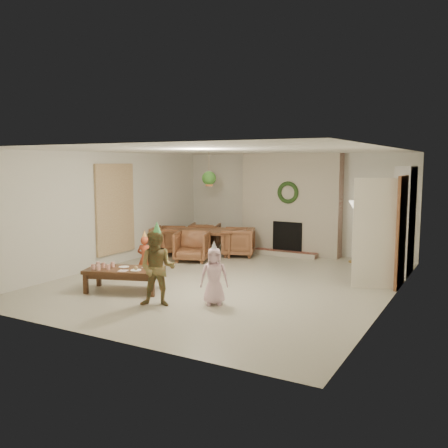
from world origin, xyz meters
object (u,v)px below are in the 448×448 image
Objects in this scene: dining_chair_far at (205,236)px; child_pink at (214,276)px; dining_chair_near at (192,246)px; dining_chair_left at (168,240)px; dining_chair_right at (238,242)px; coffee_table_top at (124,270)px; child_plaid at (158,268)px; dining_table at (199,242)px; child_red at (145,258)px.

child_pink is (2.75, -4.25, 0.11)m from dining_chair_far.
dining_chair_left is at bearing 135.00° from dining_chair_near.
dining_chair_near and dining_chair_right have the same top height.
coffee_table_top is at bearing -177.07° from dining_chair_left.
child_plaid reaches higher than dining_chair_far.
dining_chair_left is (-0.47, -1.01, 0.00)m from dining_chair_far.
dining_chair_near is (0.27, -0.74, 0.03)m from dining_table.
dining_chair_near is at bearing 78.77° from coffee_table_top.
dining_chair_right is 0.88× the size of child_red.
dining_chair_left is (-0.74, -0.27, 0.03)m from dining_table.
dining_chair_far is 0.58× the size of coffee_table_top.
child_plaid is at bearing -175.98° from child_pink.
dining_chair_near and dining_chair_far have the same top height.
dining_table is 1.35× the size of coffee_table_top.
child_pink is (1.97, -0.74, 0.03)m from child_red.
dining_chair_far is 3.60m from child_red.
child_red is at bearing 82.29° from dining_chair_far.
dining_chair_left is at bearing 100.12° from child_plaid.
dining_table reaches higher than coffee_table_top.
child_red is (0.23, -2.03, 0.09)m from dining_chair_near.
dining_chair_far is 0.88× the size of child_red.
child_plaid is 1.32× the size of child_pink.
dining_chair_far reaches higher than coffee_table_top.
dining_table is 0.79m from dining_chair_far.
child_red is at bearing 111.35° from child_plaid.
dining_chair_left is at bearing 180.00° from dining_table.
dining_table is at bearing 90.00° from dining_chair_near.
dining_chair_right is at bearing 81.63° from child_pink.
child_plaid is at bearing 92.71° from dining_chair_far.
coffee_table_top is 1.53× the size of child_red.
dining_chair_near is 0.88× the size of child_red.
child_pink reaches higher than dining_chair_near.
dining_chair_left is at bearing -74.55° from child_red.
coffee_table_top is 1.44× the size of child_pink.
dining_chair_far is 5.06m from child_pink.
dining_chair_near is 1.57m from dining_chair_far.
dining_chair_far is 1.26m from dining_chair_right.
dining_chair_right reaches higher than dining_table.
child_plaid is at bearing 123.70° from child_red.
dining_table is 2.34× the size of dining_chair_left.
child_red is at bearing -173.75° from dining_chair_left.
child_plaid is (1.23, -1.25, 0.17)m from child_red.
dining_chair_right is at bearing -90.00° from dining_chair_left.
dining_table is at bearing 81.37° from coffee_table_top.
dining_chair_far is 1.11m from dining_chair_left.
dining_table is 2.34× the size of dining_chair_near.
dining_chair_left is 0.88× the size of child_red.
child_plaid is (2.01, -4.76, 0.26)m from dining_chair_far.
coffee_table_top is at bearing -23.83° from dining_chair_right.
dining_chair_far and dining_chair_right have the same top height.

